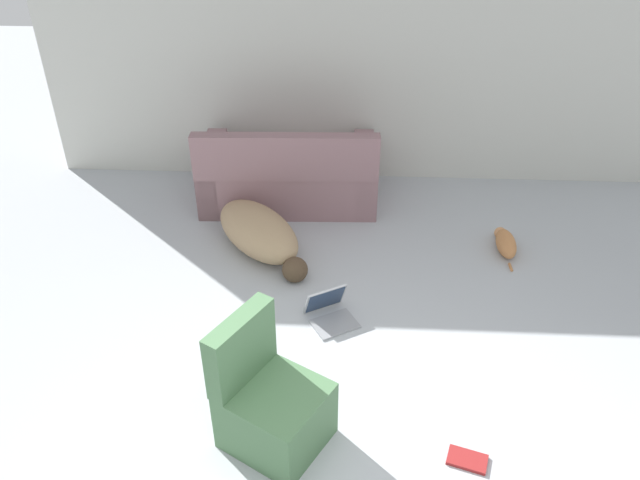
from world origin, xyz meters
TOP-DOWN VIEW (x-y plane):
  - wall_back at (0.00, 4.12)m, footprint 6.43×0.06m
  - couch at (-0.65, 3.49)m, footprint 1.77×0.98m
  - dog at (-0.83, 2.58)m, footprint 1.05×1.24m
  - cat at (1.38, 2.68)m, footprint 0.17×0.59m
  - laptop_open at (-0.17, 1.67)m, footprint 0.46×0.47m
  - book_green at (-0.75, 1.69)m, footprint 0.22×0.18m
  - book_red at (0.72, 0.39)m, footprint 0.27×0.21m
  - side_chair at (-0.49, 0.52)m, footprint 0.77×0.74m

SIDE VIEW (x-z plane):
  - book_green at x=-0.75m, z-range 0.00..0.02m
  - book_red at x=0.72m, z-range 0.00..0.02m
  - laptop_open at x=-0.17m, z-range -0.04..0.21m
  - cat at x=1.38m, z-range 0.00..0.18m
  - dog at x=-0.83m, z-range 0.00..0.39m
  - couch at x=-0.65m, z-range -0.16..0.73m
  - side_chair at x=-0.49m, z-range -0.15..0.73m
  - wall_back at x=0.00m, z-range 0.00..2.80m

